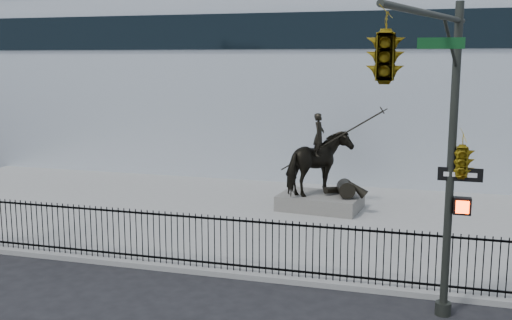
# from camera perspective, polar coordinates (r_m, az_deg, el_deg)

# --- Properties ---
(ground) EXTENTS (120.00, 120.00, 0.00)m
(ground) POSITION_cam_1_polar(r_m,az_deg,el_deg) (15.99, -9.15, -11.76)
(ground) COLOR black
(ground) RESTS_ON ground
(plaza) EXTENTS (30.00, 12.00, 0.15)m
(plaza) POSITION_cam_1_polar(r_m,az_deg,el_deg) (22.18, -1.42, -5.32)
(plaza) COLOR gray
(plaza) RESTS_ON ground
(building) EXTENTS (44.00, 14.00, 9.00)m
(building) POSITION_cam_1_polar(r_m,az_deg,el_deg) (34.07, 5.19, 7.44)
(building) COLOR silver
(building) RESTS_ON ground
(picket_fence) EXTENTS (22.10, 0.10, 1.50)m
(picket_fence) POSITION_cam_1_polar(r_m,az_deg,el_deg) (16.77, -7.41, -7.43)
(picket_fence) COLOR black
(picket_fence) RESTS_ON plaza
(statue_plinth) EXTENTS (3.20, 2.37, 0.56)m
(statue_plinth) POSITION_cam_1_polar(r_m,az_deg,el_deg) (22.89, 6.13, -3.97)
(statue_plinth) COLOR #5D5A55
(statue_plinth) RESTS_ON plaza
(equestrian_statue) EXTENTS (3.81, 2.57, 3.24)m
(equestrian_statue) POSITION_cam_1_polar(r_m,az_deg,el_deg) (22.58, 6.33, -0.40)
(equestrian_statue) COLOR black
(equestrian_statue) RESTS_ON statue_plinth
(traffic_signal_right) EXTENTS (2.17, 6.86, 7.00)m
(traffic_signal_right) POSITION_cam_1_polar(r_m,az_deg,el_deg) (11.46, 16.09, 4.49)
(traffic_signal_right) COLOR #262924
(traffic_signal_right) RESTS_ON ground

